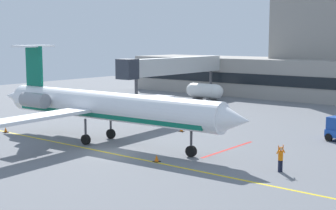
{
  "coord_description": "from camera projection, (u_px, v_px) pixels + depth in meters",
  "views": [
    {
      "loc": [
        28.17,
        -27.93,
        9.3
      ],
      "look_at": [
        -0.9,
        8.51,
        3.0
      ],
      "focal_mm": 52.45,
      "sensor_mm": 36.0,
      "label": 1
    }
  ],
  "objects": [
    {
      "name": "ground",
      "position": [
        112.0,
        153.0,
        40.3
      ],
      "size": [
        120.0,
        120.0,
        0.11
      ],
      "color": "slate"
    },
    {
      "name": "jet_bridge_west",
      "position": [
        171.0,
        66.0,
        71.24
      ],
      "size": [
        2.4,
        22.18,
        6.7
      ],
      "color": "silver",
      "rests_on": "ground"
    },
    {
      "name": "regional_jet",
      "position": [
        103.0,
        106.0,
        43.95
      ],
      "size": [
        28.5,
        23.46,
        8.68
      ],
      "color": "white",
      "rests_on": "ground"
    },
    {
      "name": "fuel_tank",
      "position": [
        205.0,
        91.0,
        74.91
      ],
      "size": [
        6.38,
        2.24,
        2.53
      ],
      "color": "white",
      "rests_on": "ground"
    },
    {
      "name": "marshaller",
      "position": [
        281.0,
        158.0,
        34.41
      ],
      "size": [
        0.36,
        0.81,
        1.92
      ],
      "color": "#191E33",
      "rests_on": "ground"
    },
    {
      "name": "safety_cone_alpha",
      "position": [
        140.0,
        122.0,
        53.95
      ],
      "size": [
        0.47,
        0.47,
        0.55
      ],
      "color": "orange",
      "rests_on": "ground"
    },
    {
      "name": "safety_cone_bravo",
      "position": [
        182.0,
        129.0,
        49.51
      ],
      "size": [
        0.47,
        0.47,
        0.55
      ],
      "color": "orange",
      "rests_on": "ground"
    },
    {
      "name": "safety_cone_charlie",
      "position": [
        6.0,
        130.0,
        49.04
      ],
      "size": [
        0.47,
        0.47,
        0.55
      ],
      "color": "orange",
      "rests_on": "ground"
    },
    {
      "name": "safety_cone_delta",
      "position": [
        157.0,
        159.0,
        37.36
      ],
      "size": [
        0.47,
        0.47,
        0.55
      ],
      "color": "orange",
      "rests_on": "ground"
    }
  ]
}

